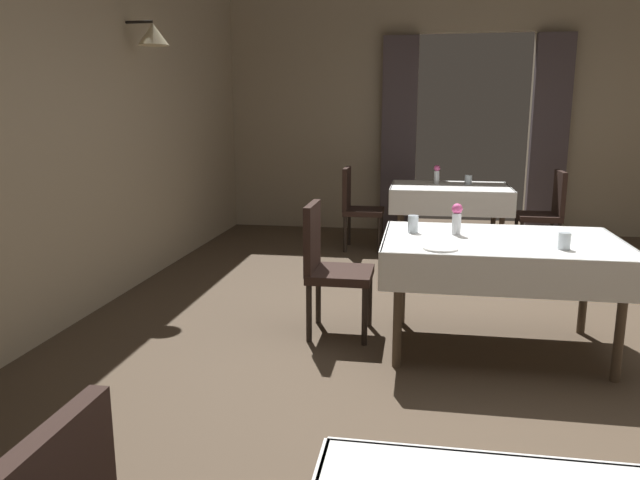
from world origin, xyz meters
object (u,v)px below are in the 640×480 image
object	(u,v)px
glass_mid_b	(564,241)
glass_far_b	(468,180)
dining_table_far	(450,194)
glass_mid_d	(413,224)
dining_table_mid	(501,251)
chair_far_left	(357,204)
chair_far_right	(547,209)
plate_mid_c	(440,248)
flower_vase_far	(437,174)
flower_vase_mid	(457,218)
chair_mid_left	(329,263)

from	to	relation	value
glass_mid_b	glass_far_b	xyz separation A→B (m)	(-0.32, 3.21, 0.00)
dining_table_far	glass_mid_d	bearing A→B (deg)	-97.63
dining_table_mid	glass_far_b	xyz separation A→B (m)	(-0.00, 2.96, 0.13)
glass_mid_b	chair_far_left	bearing A→B (deg)	116.79
glass_far_b	chair_far_right	bearing A→B (deg)	-11.46
plate_mid_c	glass_far_b	size ratio (longest dim) A/B	1.99
chair_far_left	glass_far_b	size ratio (longest dim) A/B	8.91
dining_table_mid	flower_vase_far	xyz separation A→B (m)	(-0.35, 2.93, 0.20)
chair_far_left	glass_far_b	world-z (taller)	chair_far_left
dining_table_mid	glass_far_b	distance (m)	2.96
glass_mid_d	flower_vase_far	world-z (taller)	flower_vase_far
chair_far_right	glass_mid_b	bearing A→B (deg)	-99.29
glass_mid_d	flower_vase_far	xyz separation A→B (m)	(0.22, 2.82, 0.06)
dining_table_mid	chair_far_right	bearing A→B (deg)	73.61
plate_mid_c	glass_mid_b	bearing A→B (deg)	9.38
flower_vase_mid	glass_far_b	size ratio (longest dim) A/B	2.00
chair_mid_left	glass_mid_b	bearing A→B (deg)	-14.09
dining_table_far	chair_far_left	bearing A→B (deg)	179.27
chair_far_right	glass_mid_d	world-z (taller)	chair_far_right
plate_mid_c	glass_mid_d	bearing A→B (deg)	109.37
flower_vase_mid	flower_vase_far	bearing A→B (deg)	91.34
dining_table_far	glass_mid_d	size ratio (longest dim) A/B	10.99
dining_table_far	plate_mid_c	xyz separation A→B (m)	(-0.19, -3.18, 0.10)
dining_table_far	flower_vase_far	bearing A→B (deg)	140.24
chair_far_right	glass_mid_d	xyz separation A→B (m)	(-1.39, -2.69, 0.29)
dining_table_mid	glass_mid_b	size ratio (longest dim) A/B	14.99
dining_table_mid	plate_mid_c	xyz separation A→B (m)	(-0.40, -0.37, 0.09)
dining_table_mid	chair_mid_left	distance (m)	1.15
chair_mid_left	flower_vase_far	size ratio (longest dim) A/B	4.39
dining_table_mid	flower_vase_mid	xyz separation A→B (m)	(-0.28, 0.08, 0.19)
glass_mid_b	dining_table_mid	bearing A→B (deg)	141.80
chair_far_left	plate_mid_c	size ratio (longest dim) A/B	4.47
dining_table_far	glass_far_b	size ratio (longest dim) A/B	12.30
chair_far_right	chair_far_left	size ratio (longest dim) A/B	1.00
chair_mid_left	flower_vase_mid	size ratio (longest dim) A/B	4.46
glass_far_b	chair_far_left	bearing A→B (deg)	-173.70
dining_table_far	plate_mid_c	world-z (taller)	plate_mid_c
chair_far_right	chair_far_left	bearing A→B (deg)	179.14
glass_mid_b	flower_vase_far	xyz separation A→B (m)	(-0.67, 3.19, 0.06)
chair_mid_left	glass_far_b	distance (m)	3.08
chair_far_left	glass_far_b	xyz separation A→B (m)	(1.23, 0.14, 0.29)
chair_far_right	flower_vase_far	xyz separation A→B (m)	(-1.17, 0.14, 0.35)
dining_table_mid	glass_mid_b	distance (m)	0.43
flower_vase_mid	flower_vase_far	distance (m)	2.85
glass_mid_b	flower_vase_far	bearing A→B (deg)	101.93
plate_mid_c	glass_mid_d	world-z (taller)	glass_mid_d
chair_far_right	flower_vase_mid	size ratio (longest dim) A/B	4.46
glass_far_b	glass_mid_d	bearing A→B (deg)	-101.22
chair_far_left	glass_mid_d	xyz separation A→B (m)	(0.66, -2.72, 0.29)
glass_mid_b	flower_vase_far	size ratio (longest dim) A/B	0.47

